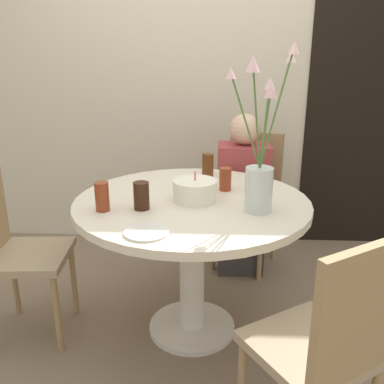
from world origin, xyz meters
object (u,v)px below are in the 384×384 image
(flower_vase, at_px, (261,166))
(person_guest, at_px, (242,200))
(birthday_cake, at_px, (195,190))
(side_plate, at_px, (146,232))
(drink_glass_3, at_px, (141,196))
(chair_far_back, at_px, (12,242))
(drink_glass_2, at_px, (225,179))
(chair_right_flank, at_px, (250,191))
(drink_glass_0, at_px, (102,197))
(chair_near_front, at_px, (328,342))
(drink_glass_1, at_px, (208,165))

(flower_vase, relative_size, person_guest, 0.68)
(birthday_cake, xyz_separation_m, flower_vase, (0.30, -0.14, 0.17))
(side_plate, height_order, drink_glass_3, drink_glass_3)
(chair_far_back, xyz_separation_m, drink_glass_2, (1.10, 0.23, 0.29))
(flower_vase, distance_m, drink_glass_2, 0.38)
(chair_right_flank, relative_size, drink_glass_3, 7.14)
(chair_right_flank, xyz_separation_m, side_plate, (-0.53, -1.28, 0.23))
(chair_far_back, relative_size, drink_glass_0, 6.82)
(drink_glass_0, relative_size, drink_glass_3, 1.05)
(drink_glass_2, bearing_deg, drink_glass_3, -142.66)
(chair_far_back, xyz_separation_m, drink_glass_0, (0.52, -0.11, 0.30))
(chair_far_back, bearing_deg, side_plate, -119.29)
(chair_near_front, xyz_separation_m, flower_vase, (-0.19, 0.63, 0.45))
(drink_glass_1, bearing_deg, chair_right_flank, 56.47)
(chair_near_front, xyz_separation_m, drink_glass_3, (-0.74, 0.64, 0.30))
(birthday_cake, height_order, drink_glass_2, birthday_cake)
(birthday_cake, bearing_deg, drink_glass_2, 48.45)
(chair_near_front, relative_size, drink_glass_2, 7.62)
(chair_far_back, bearing_deg, birthday_cake, -90.84)
(flower_vase, height_order, drink_glass_3, flower_vase)
(chair_right_flank, height_order, flower_vase, flower_vase)
(drink_glass_3, bearing_deg, drink_glass_0, -170.10)
(chair_far_back, distance_m, drink_glass_2, 1.16)
(side_plate, height_order, person_guest, person_guest)
(chair_far_back, bearing_deg, drink_glass_1, -68.50)
(chair_near_front, bearing_deg, chair_far_back, -59.44)
(drink_glass_3, relative_size, person_guest, 0.12)
(chair_near_front, relative_size, flower_vase, 1.25)
(chair_near_front, height_order, flower_vase, flower_vase)
(drink_glass_1, xyz_separation_m, drink_glass_3, (-0.30, -0.56, -0.00))
(drink_glass_0, distance_m, person_guest, 1.18)
(birthday_cake, relative_size, person_guest, 0.20)
(side_plate, bearing_deg, drink_glass_3, 103.00)
(birthday_cake, distance_m, drink_glass_1, 0.43)
(drink_glass_1, height_order, person_guest, person_guest)
(flower_vase, bearing_deg, chair_near_front, -73.30)
(birthday_cake, distance_m, side_plate, 0.45)
(flower_vase, bearing_deg, drink_glass_1, 113.53)
(chair_near_front, height_order, drink_glass_3, chair_near_front)
(side_plate, relative_size, drink_glass_2, 1.52)
(chair_near_front, bearing_deg, drink_glass_2, -103.23)
(chair_far_back, height_order, birthday_cake, chair_far_back)
(birthday_cake, bearing_deg, chair_near_front, -57.46)
(person_guest, bearing_deg, drink_glass_2, -103.72)
(chair_right_flank, relative_size, flower_vase, 1.25)
(chair_far_back, bearing_deg, drink_glass_3, -100.49)
(flower_vase, bearing_deg, drink_glass_3, 179.37)
(drink_glass_1, distance_m, drink_glass_3, 0.63)
(chair_near_front, xyz_separation_m, drink_glass_0, (-0.92, 0.61, 0.30))
(chair_far_back, bearing_deg, drink_glass_2, -82.42)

